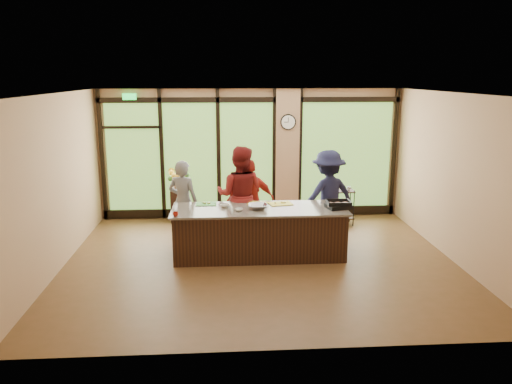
{
  "coord_description": "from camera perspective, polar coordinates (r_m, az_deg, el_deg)",
  "views": [
    {
      "loc": [
        -0.65,
        -8.5,
        3.31
      ],
      "look_at": [
        -0.05,
        0.4,
        1.2
      ],
      "focal_mm": 35.0,
      "sensor_mm": 36.0,
      "label": 1
    }
  ],
  "objects": [
    {
      "name": "back_wall",
      "position": [
        11.66,
        -0.6,
        4.36
      ],
      "size": [
        7.0,
        0.0,
        7.0
      ],
      "primitive_type": "plane",
      "rotation": [
        1.57,
        0.0,
        0.0
      ],
      "color": "tan",
      "rests_on": "floor"
    },
    {
      "name": "right_wall",
      "position": [
        9.63,
        21.78,
        1.5
      ],
      "size": [
        0.0,
        6.0,
        6.0
      ],
      "primitive_type": "plane",
      "rotation": [
        1.57,
        0.0,
        -1.57
      ],
      "color": "tan",
      "rests_on": "floor"
    },
    {
      "name": "cook_left",
      "position": [
        9.99,
        -8.32,
        -1.14
      ],
      "size": [
        0.72,
        0.6,
        1.69
      ],
      "primitive_type": "imported",
      "rotation": [
        0.0,
        0.0,
        2.77
      ],
      "color": "slate",
      "rests_on": "floor"
    },
    {
      "name": "bar_cart",
      "position": [
        11.35,
        9.5,
        -1.11
      ],
      "size": [
        0.64,
        0.37,
        0.87
      ],
      "rotation": [
        0.0,
        0.0,
        -0.01
      ],
      "color": "black",
      "rests_on": "floor"
    },
    {
      "name": "prep_bowl_far",
      "position": [
        9.29,
        0.3,
        -1.5
      ],
      "size": [
        0.15,
        0.15,
        0.03
      ],
      "primitive_type": "imported",
      "rotation": [
        0.0,
        0.0,
        0.02
      ],
      "color": "silver",
      "rests_on": "countertop"
    },
    {
      "name": "cook_midleft",
      "position": [
        9.84,
        -1.83,
        -0.41
      ],
      "size": [
        1.12,
        0.97,
        1.96
      ],
      "primitive_type": "imported",
      "rotation": [
        0.0,
        0.0,
        2.87
      ],
      "color": "maroon",
      "rests_on": "floor"
    },
    {
      "name": "cook_right",
      "position": [
        10.15,
        8.21,
        -0.43
      ],
      "size": [
        1.35,
        1.03,
        1.85
      ],
      "primitive_type": "imported",
      "rotation": [
        0.0,
        0.0,
        3.46
      ],
      "color": "#191B38",
      "rests_on": "floor"
    },
    {
      "name": "window_wall",
      "position": [
        11.64,
        0.22,
        3.82
      ],
      "size": [
        6.9,
        0.12,
        3.0
      ],
      "color": "tan",
      "rests_on": "floor"
    },
    {
      "name": "cutting_board_center",
      "position": [
        9.47,
        0.19,
        -1.3
      ],
      "size": [
        0.42,
        0.35,
        0.01
      ],
      "primitive_type": "cube",
      "rotation": [
        0.0,
        0.0,
        -0.25
      ],
      "color": "yellow",
      "rests_on": "countertop"
    },
    {
      "name": "island_base",
      "position": [
        9.28,
        0.36,
        -4.73
      ],
      "size": [
        3.1,
        1.0,
        0.88
      ],
      "primitive_type": "cube",
      "color": "black",
      "rests_on": "floor"
    },
    {
      "name": "floor",
      "position": [
        9.14,
        0.5,
        -7.93
      ],
      "size": [
        7.0,
        7.0,
        0.0
      ],
      "primitive_type": "plane",
      "color": "brown",
      "rests_on": "ground"
    },
    {
      "name": "prep_bowl_near",
      "position": [
        9.23,
        -3.6,
        -1.57
      ],
      "size": [
        0.23,
        0.23,
        0.05
      ],
      "primitive_type": "imported",
      "rotation": [
        0.0,
        0.0,
        -0.38
      ],
      "color": "silver",
      "rests_on": "countertop"
    },
    {
      "name": "left_wall",
      "position": [
        9.14,
        -21.92,
        0.91
      ],
      "size": [
        0.0,
        6.0,
        6.0
      ],
      "primitive_type": "plane",
      "rotation": [
        1.57,
        0.0,
        1.57
      ],
      "color": "tan",
      "rests_on": "floor"
    },
    {
      "name": "prep_bowl_mid",
      "position": [
        8.95,
        -1.99,
        -2.04
      ],
      "size": [
        0.17,
        0.17,
        0.05
      ],
      "primitive_type": "imported",
      "rotation": [
        0.0,
        0.0,
        0.22
      ],
      "color": "silver",
      "rests_on": "countertop"
    },
    {
      "name": "cutting_board_right",
      "position": [
        9.45,
        2.8,
        -1.32
      ],
      "size": [
        0.48,
        0.39,
        0.01
      ],
      "primitive_type": "cube",
      "rotation": [
        0.0,
        0.0,
        0.18
      ],
      "color": "yellow",
      "rests_on": "countertop"
    },
    {
      "name": "mixing_bowl",
      "position": [
        9.07,
        0.22,
        -1.69
      ],
      "size": [
        0.38,
        0.38,
        0.09
      ],
      "primitive_type": "imported",
      "rotation": [
        0.0,
        0.0,
        0.07
      ],
      "color": "silver",
      "rests_on": "countertop"
    },
    {
      "name": "countertop",
      "position": [
        9.15,
        0.37,
        -1.99
      ],
      "size": [
        3.2,
        1.1,
        0.04
      ],
      "primitive_type": "cube",
      "color": "slate",
      "rests_on": "island_base"
    },
    {
      "name": "ceiling",
      "position": [
        8.53,
        0.54,
        11.21
      ],
      "size": [
        7.0,
        7.0,
        0.0
      ],
      "primitive_type": "plane",
      "rotation": [
        3.14,
        0.0,
        0.0
      ],
      "color": "white",
      "rests_on": "back_wall"
    },
    {
      "name": "wall_clock",
      "position": [
        11.51,
        3.69,
        7.98
      ],
      "size": [
        0.36,
        0.04,
        0.36
      ],
      "color": "black",
      "rests_on": "window_wall"
    },
    {
      "name": "red_ramekin",
      "position": [
        8.72,
        -9.19,
        -2.52
      ],
      "size": [
        0.12,
        0.12,
        0.08
      ],
      "primitive_type": "imported",
      "rotation": [
        0.0,
        0.0,
        -0.23
      ],
      "color": "#A11C10",
      "rests_on": "countertop"
    },
    {
      "name": "flower_vase",
      "position": [
        11.49,
        -8.89,
        0.98
      ],
      "size": [
        0.29,
        0.29,
        0.29
      ],
      "primitive_type": "imported",
      "rotation": [
        0.0,
        0.0,
        -0.02
      ],
      "color": "#7D6244",
      "rests_on": "flower_stand"
    },
    {
      "name": "cook_midright",
      "position": [
        9.94,
        -0.63,
        -1.07
      ],
      "size": [
        1.05,
        0.59,
        1.69
      ],
      "primitive_type": "imported",
      "rotation": [
        0.0,
        0.0,
        3.33
      ],
      "color": "#AC251A",
      "rests_on": "floor"
    },
    {
      "name": "flower_stand",
      "position": [
        11.61,
        -8.8,
        -1.53
      ],
      "size": [
        0.4,
        0.4,
        0.74
      ],
      "primitive_type": "cube",
      "rotation": [
        0.0,
        0.0,
        0.07
      ],
      "color": "black",
      "rests_on": "floor"
    },
    {
      "name": "roasting_pan",
      "position": [
        9.25,
        9.4,
        -1.62
      ],
      "size": [
        0.49,
        0.42,
        0.07
      ],
      "primitive_type": "cube",
      "rotation": [
        0.0,
        0.0,
        0.25
      ],
      "color": "black",
      "rests_on": "countertop"
    },
    {
      "name": "cutting_board_left",
      "position": [
        9.46,
        -5.73,
        -1.37
      ],
      "size": [
        0.39,
        0.29,
        0.01
      ],
      "primitive_type": "cube",
      "rotation": [
        0.0,
        0.0,
        -0.01
      ],
      "color": "green",
      "rests_on": "countertop"
    }
  ]
}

